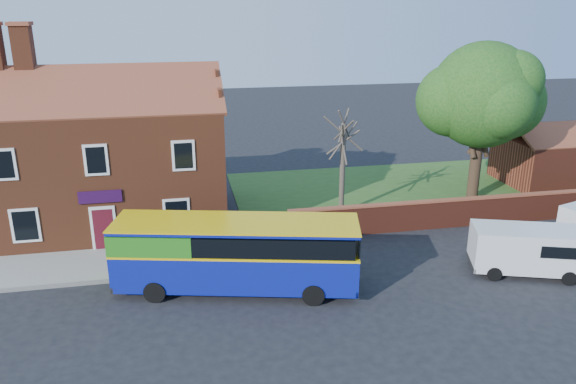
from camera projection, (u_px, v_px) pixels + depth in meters
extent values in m
plane|color=black|center=(273.00, 315.00, 21.86)|extent=(120.00, 120.00, 0.00)
cube|color=gray|center=(102.00, 265.00, 25.88)|extent=(18.00, 3.50, 0.12)
cube|color=slate|center=(98.00, 282.00, 24.25)|extent=(18.00, 0.15, 0.14)
cube|color=#426B28|center=(436.00, 189.00, 36.32)|extent=(26.00, 12.00, 0.04)
cube|color=brown|center=(108.00, 164.00, 30.18)|extent=(12.00, 8.00, 6.50)
cube|color=brown|center=(94.00, 91.00, 26.95)|extent=(12.30, 4.08, 2.16)
cube|color=brown|center=(104.00, 80.00, 30.66)|extent=(12.30, 4.08, 2.16)
cube|color=brown|center=(23.00, 48.00, 27.56)|extent=(0.90, 0.90, 2.20)
cube|color=black|center=(96.00, 160.00, 26.00)|extent=(1.10, 0.06, 1.50)
cube|color=#4C0F19|center=(104.00, 230.00, 27.12)|extent=(0.95, 0.04, 2.10)
cube|color=silver|center=(104.00, 229.00, 27.12)|extent=(1.20, 0.06, 2.30)
cube|color=#2A0B33|center=(100.00, 197.00, 26.56)|extent=(2.00, 0.06, 0.60)
cube|color=maroon|center=(486.00, 211.00, 30.52)|extent=(22.00, 0.30, 1.50)
cube|color=brown|center=(488.00, 197.00, 30.26)|extent=(22.00, 0.38, 0.10)
cube|color=maroon|center=(563.00, 160.00, 37.51)|extent=(8.00, 5.00, 3.00)
cube|color=brown|center=(556.00, 126.00, 38.01)|extent=(8.20, 2.56, 1.24)
cube|color=#0D198F|center=(237.00, 265.00, 23.45)|extent=(10.32, 4.77, 1.59)
cube|color=#DCB00B|center=(236.00, 247.00, 23.19)|extent=(10.34, 4.79, 0.10)
cube|color=black|center=(236.00, 237.00, 23.04)|extent=(9.94, 4.69, 0.80)
cube|color=#2A7E1B|center=(156.00, 235.00, 23.16)|extent=(3.90, 3.27, 0.85)
cube|color=#0D198F|center=(236.00, 225.00, 22.87)|extent=(10.32, 4.77, 0.14)
cube|color=#DCB00B|center=(235.00, 223.00, 22.84)|extent=(10.37, 4.82, 0.06)
cylinder|color=black|center=(155.00, 292.00, 22.69)|extent=(0.94, 0.48, 0.90)
cylinder|color=black|center=(169.00, 266.00, 24.90)|extent=(0.94, 0.48, 0.90)
cylinder|color=black|center=(313.00, 295.00, 22.45)|extent=(0.94, 0.48, 0.90)
cylinder|color=black|center=(313.00, 268.00, 24.67)|extent=(0.94, 0.48, 0.90)
cube|color=silver|center=(528.00, 248.00, 24.83)|extent=(5.20, 3.39, 1.84)
cylinder|color=black|center=(494.00, 274.00, 24.45)|extent=(0.68, 0.41, 0.64)
cylinder|color=black|center=(486.00, 256.00, 26.16)|extent=(0.68, 0.41, 0.64)
cylinder|color=black|center=(569.00, 278.00, 24.07)|extent=(0.68, 0.41, 0.64)
cylinder|color=black|center=(555.00, 260.00, 25.78)|extent=(0.68, 0.41, 0.64)
cylinder|color=black|center=(566.00, 238.00, 28.12)|extent=(0.70, 0.42, 0.66)
cylinder|color=black|center=(475.00, 168.00, 33.98)|extent=(0.68, 0.68, 3.93)
sphere|color=#416E22|center=(483.00, 95.00, 32.54)|extent=(6.16, 6.16, 6.16)
sphere|color=#416E22|center=(507.00, 102.00, 33.36)|extent=(4.45, 4.45, 4.45)
sphere|color=#416E22|center=(453.00, 100.00, 32.83)|extent=(4.28, 4.28, 4.28)
cylinder|color=#4C4238|center=(342.00, 170.00, 31.39)|extent=(0.30, 0.30, 5.26)
cylinder|color=#4C4238|center=(343.00, 137.00, 30.78)|extent=(0.31, 2.56, 2.06)
cylinder|color=#4C4238|center=(343.00, 140.00, 30.84)|extent=(1.34, 1.89, 1.89)
cylinder|color=#4C4238|center=(344.00, 134.00, 30.72)|extent=(2.15, 0.99, 2.09)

